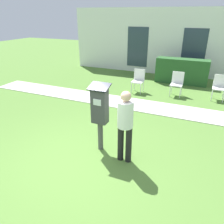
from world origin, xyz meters
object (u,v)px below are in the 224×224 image
Objects in this scene: outdoor_chair_left at (138,79)px; outdoor_chair_middle at (177,82)px; parking_meter at (100,109)px; outdoor_chair_right at (219,85)px; person_standing at (125,122)px.

outdoor_chair_left is 1.00× the size of outdoor_chair_middle.
outdoor_chair_left is (-0.45, 4.32, -0.49)m from parking_meter.
parking_meter reaches higher than outdoor_chair_right.
outdoor_chair_left is 1.49m from outdoor_chair_middle.
parking_meter reaches higher than person_standing.
person_standing is 4.66m from outdoor_chair_left.
outdoor_chair_middle is at bearing -14.06° from outdoor_chair_left.
outdoor_chair_right is (1.48, 0.15, 0.00)m from outdoor_chair_middle.
outdoor_chair_middle is at bearing -176.85° from outdoor_chair_right.
parking_meter is at bearing -120.97° from outdoor_chair_right.
person_standing is 1.76× the size of outdoor_chair_middle.
person_standing is at bearing -97.91° from outdoor_chair_left.
person_standing is at bearing -15.66° from parking_meter.
parking_meter is 1.77× the size of outdoor_chair_middle.
outdoor_chair_middle is (1.48, 0.20, 0.00)m from outdoor_chair_left.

